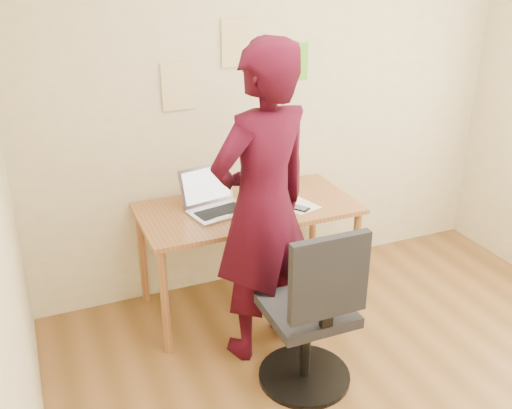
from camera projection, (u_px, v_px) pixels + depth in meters
name	position (u px, v px, depth m)	size (l,w,h in m)	color
room	(448.00, 184.00, 2.39)	(3.58, 3.58, 2.78)	brown
desk	(248.00, 218.00, 3.71)	(1.40, 0.70, 0.74)	#9C6535
laptop	(215.00, 202.00, 3.60)	(0.42, 0.39, 0.26)	#ACACB3
paper_sheet	(297.00, 204.00, 3.70)	(0.19, 0.27, 0.00)	white
phone	(299.00, 208.00, 3.64)	(0.13, 0.15, 0.01)	black
wall_note_left	(178.00, 86.00, 3.57)	(0.21, 0.00, 0.30)	#E9CD8B
wall_note_mid	(237.00, 43.00, 3.61)	(0.21, 0.00, 0.30)	#E9CD8B
wall_note_right	(296.00, 62.00, 3.82)	(0.18, 0.00, 0.24)	#5FC62C
office_chair	(312.00, 322.00, 3.05)	(0.52, 0.52, 1.01)	black
person	(263.00, 207.00, 3.19)	(0.68, 0.45, 1.87)	#370715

